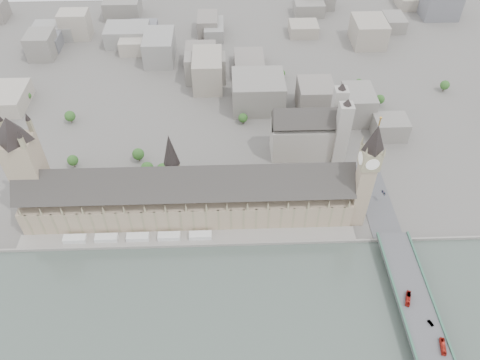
{
  "coord_description": "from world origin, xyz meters",
  "views": [
    {
      "loc": [
        33.73,
        -243.76,
        298.58
      ],
      "look_at": [
        43.0,
        25.83,
        32.98
      ],
      "focal_mm": 35.0,
      "sensor_mm": 36.0,
      "label": 1
    }
  ],
  "objects_px": {
    "palace_of_westminster": "(188,196)",
    "car_silver": "(431,323)",
    "victoria_tower": "(26,164)",
    "elizabeth_tower": "(367,170)",
    "westminster_bridge": "(419,321)",
    "red_bus_south": "(443,346)",
    "car_approach": "(384,193)",
    "westminster_abbey": "(310,132)",
    "red_bus_north": "(408,298)"
  },
  "relations": [
    {
      "from": "palace_of_westminster",
      "to": "car_silver",
      "type": "distance_m",
      "value": 201.35
    },
    {
      "from": "victoria_tower",
      "to": "elizabeth_tower",
      "type": "bearing_deg",
      "value": -3.96
    },
    {
      "from": "westminster_bridge",
      "to": "red_bus_south",
      "type": "relative_size",
      "value": 27.84
    },
    {
      "from": "victoria_tower",
      "to": "westminster_bridge",
      "type": "xyz_separation_m",
      "value": [
        284.0,
        -113.5,
        -50.08
      ]
    },
    {
      "from": "westminster_bridge",
      "to": "car_approach",
      "type": "distance_m",
      "value": 116.12
    },
    {
      "from": "westminster_abbey",
      "to": "victoria_tower",
      "type": "bearing_deg",
      "value": -163.5
    },
    {
      "from": "westminster_bridge",
      "to": "red_bus_north",
      "type": "xyz_separation_m",
      "value": [
        -5.38,
        13.28,
        6.81
      ]
    },
    {
      "from": "elizabeth_tower",
      "to": "palace_of_westminster",
      "type": "bearing_deg",
      "value": 175.15
    },
    {
      "from": "elizabeth_tower",
      "to": "red_bus_north",
      "type": "distance_m",
      "value": 96.11
    },
    {
      "from": "red_bus_south",
      "to": "car_approach",
      "type": "distance_m",
      "value": 138.06
    },
    {
      "from": "car_silver",
      "to": "car_approach",
      "type": "bearing_deg",
      "value": 65.73
    },
    {
      "from": "red_bus_north",
      "to": "car_approach",
      "type": "xyz_separation_m",
      "value": [
        9.35,
        102.62,
        -0.89
      ]
    },
    {
      "from": "victoria_tower",
      "to": "red_bus_south",
      "type": "height_order",
      "value": "victoria_tower"
    },
    {
      "from": "car_approach",
      "to": "victoria_tower",
      "type": "bearing_deg",
      "value": 161.66
    },
    {
      "from": "red_bus_south",
      "to": "car_approach",
      "type": "xyz_separation_m",
      "value": [
        -2.89,
        138.03,
        -0.83
      ]
    },
    {
      "from": "car_silver",
      "to": "elizabeth_tower",
      "type": "bearing_deg",
      "value": 81.29
    },
    {
      "from": "palace_of_westminster",
      "to": "car_approach",
      "type": "bearing_deg",
      "value": 3.0
    },
    {
      "from": "palace_of_westminster",
      "to": "westminster_bridge",
      "type": "height_order",
      "value": "palace_of_westminster"
    },
    {
      "from": "red_bus_north",
      "to": "car_approach",
      "type": "distance_m",
      "value": 103.05
    },
    {
      "from": "palace_of_westminster",
      "to": "red_bus_north",
      "type": "relative_size",
      "value": 21.96
    },
    {
      "from": "red_bus_south",
      "to": "elizabeth_tower",
      "type": "bearing_deg",
      "value": 116.02
    },
    {
      "from": "palace_of_westminster",
      "to": "red_bus_north",
      "type": "distance_m",
      "value": 182.94
    },
    {
      "from": "westminster_abbey",
      "to": "red_bus_north",
      "type": "xyz_separation_m",
      "value": [
        45.7,
        -169.22,
        -13.15
      ]
    },
    {
      "from": "palace_of_westminster",
      "to": "victoria_tower",
      "type": "height_order",
      "value": "victoria_tower"
    },
    {
      "from": "elizabeth_tower",
      "to": "car_approach",
      "type": "relative_size",
      "value": 19.69
    },
    {
      "from": "elizabeth_tower",
      "to": "red_bus_north",
      "type": "xyz_separation_m",
      "value": [
        18.62,
        -82.22,
        -46.16
      ]
    },
    {
      "from": "victoria_tower",
      "to": "red_bus_north",
      "type": "height_order",
      "value": "victoria_tower"
    },
    {
      "from": "elizabeth_tower",
      "to": "red_bus_south",
      "type": "distance_m",
      "value": 130.09
    },
    {
      "from": "car_silver",
      "to": "westminster_bridge",
      "type": "bearing_deg",
      "value": 106.91
    },
    {
      "from": "westminster_abbey",
      "to": "red_bus_north",
      "type": "relative_size",
      "value": 5.64
    },
    {
      "from": "victoria_tower",
      "to": "red_bus_south",
      "type": "relative_size",
      "value": 8.56
    },
    {
      "from": "red_bus_north",
      "to": "victoria_tower",
      "type": "bearing_deg",
      "value": -179.65
    },
    {
      "from": "victoria_tower",
      "to": "car_silver",
      "type": "distance_m",
      "value": 315.2
    },
    {
      "from": "red_bus_north",
      "to": "red_bus_south",
      "type": "bearing_deg",
      "value": -50.81
    },
    {
      "from": "victoria_tower",
      "to": "westminster_abbey",
      "type": "bearing_deg",
      "value": 16.5
    },
    {
      "from": "car_approach",
      "to": "car_silver",
      "type": "bearing_deg",
      "value": -108.5
    },
    {
      "from": "red_bus_south",
      "to": "car_approach",
      "type": "height_order",
      "value": "red_bus_south"
    },
    {
      "from": "westminster_abbey",
      "to": "car_silver",
      "type": "xyz_separation_m",
      "value": [
        55.7,
        -187.73,
        -14.04
      ]
    },
    {
      "from": "car_silver",
      "to": "red_bus_south",
      "type": "bearing_deg",
      "value": -107.06
    },
    {
      "from": "westminster_bridge",
      "to": "westminster_abbey",
      "type": "distance_m",
      "value": 190.56
    },
    {
      "from": "palace_of_westminster",
      "to": "red_bus_south",
      "type": "bearing_deg",
      "value": -37.45
    },
    {
      "from": "red_bus_south",
      "to": "westminster_abbey",
      "type": "bearing_deg",
      "value": 117.13
    },
    {
      "from": "palace_of_westminster",
      "to": "car_approach",
      "type": "relative_size",
      "value": 48.54
    },
    {
      "from": "palace_of_westminster",
      "to": "red_bus_south",
      "type": "relative_size",
      "value": 22.7
    },
    {
      "from": "car_silver",
      "to": "car_approach",
      "type": "xyz_separation_m",
      "value": [
        -0.65,
        121.13,
        0.0
      ]
    },
    {
      "from": "palace_of_westminster",
      "to": "westminster_abbey",
      "type": "bearing_deg",
      "value": 34.17
    },
    {
      "from": "palace_of_westminster",
      "to": "westminster_abbey",
      "type": "distance_m",
      "value": 134.09
    },
    {
      "from": "elizabeth_tower",
      "to": "victoria_tower",
      "type": "distance_m",
      "value": 260.64
    },
    {
      "from": "westminster_bridge",
      "to": "red_bus_north",
      "type": "height_order",
      "value": "red_bus_north"
    },
    {
      "from": "westminster_abbey",
      "to": "red_bus_south",
      "type": "height_order",
      "value": "westminster_abbey"
    }
  ]
}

